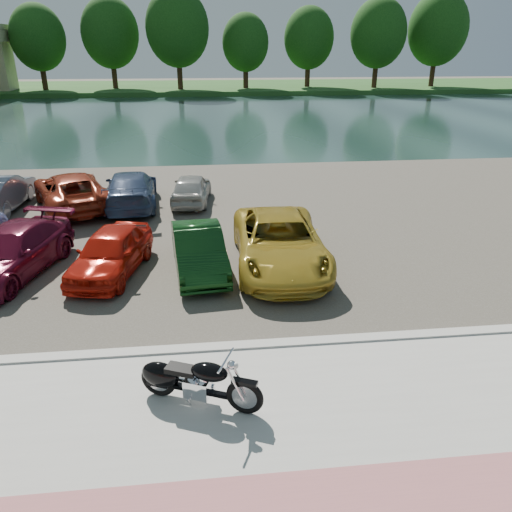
# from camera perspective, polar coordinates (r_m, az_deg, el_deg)

# --- Properties ---
(ground) EXTENTS (200.00, 200.00, 0.00)m
(ground) POSITION_cam_1_polar(r_m,az_deg,el_deg) (9.32, -0.42, -17.43)
(ground) COLOR #595447
(ground) RESTS_ON ground
(promenade) EXTENTS (60.00, 6.00, 0.10)m
(promenade) POSITION_cam_1_polar(r_m,az_deg,el_deg) (8.55, 0.33, -21.49)
(promenade) COLOR #B0AEA6
(promenade) RESTS_ON ground
(kerb) EXTENTS (60.00, 0.30, 0.14)m
(kerb) POSITION_cam_1_polar(r_m,az_deg,el_deg) (10.88, -1.53, -10.35)
(kerb) COLOR #B0AEA6
(kerb) RESTS_ON ground
(parking_lot) EXTENTS (60.00, 18.00, 0.04)m
(parking_lot) POSITION_cam_1_polar(r_m,az_deg,el_deg) (19.06, -3.88, 4.45)
(parking_lot) COLOR #454138
(parking_lot) RESTS_ON ground
(river) EXTENTS (120.00, 40.00, 0.00)m
(river) POSITION_cam_1_polar(r_m,az_deg,el_deg) (47.46, -5.65, 15.49)
(river) COLOR #1B312E
(river) RESTS_ON ground
(far_bank) EXTENTS (120.00, 24.00, 0.60)m
(far_bank) POSITION_cam_1_polar(r_m,az_deg,el_deg) (79.28, -6.15, 18.63)
(far_bank) COLOR #224D1B
(far_bank) RESTS_ON ground
(far_trees) EXTENTS (70.25, 10.68, 12.52)m
(far_trees) POSITION_cam_1_polar(r_m,az_deg,el_deg) (73.05, -2.61, 24.02)
(far_trees) COLOR #321C12
(far_trees) RESTS_ON far_bank
(motorcycle) EXTENTS (2.21, 1.15, 1.05)m
(motorcycle) POSITION_cam_1_polar(r_m,az_deg,el_deg) (9.19, -7.67, -13.86)
(motorcycle) COLOR black
(motorcycle) RESTS_ON promenade
(car_3) EXTENTS (3.02, 4.95, 1.34)m
(car_3) POSITION_cam_1_polar(r_m,az_deg,el_deg) (15.53, -26.18, 0.40)
(car_3) COLOR #530B20
(car_3) RESTS_ON parking_lot
(car_4) EXTENTS (2.32, 4.05, 1.30)m
(car_4) POSITION_cam_1_polar(r_m,az_deg,el_deg) (14.58, -16.27, 0.42)
(car_4) COLOR #B9190C
(car_4) RESTS_ON parking_lot
(car_5) EXTENTS (1.73, 4.00, 1.28)m
(car_5) POSITION_cam_1_polar(r_m,az_deg,el_deg) (14.27, -6.57, 0.72)
(car_5) COLOR #0E3611
(car_5) RESTS_ON parking_lot
(car_6) EXTENTS (2.67, 5.49, 1.51)m
(car_6) POSITION_cam_1_polar(r_m,az_deg,el_deg) (14.45, 2.70, 1.61)
(car_6) COLOR gold
(car_6) RESTS_ON parking_lot
(car_10) EXTENTS (4.18, 5.74, 1.45)m
(car_10) POSITION_cam_1_polar(r_m,az_deg,el_deg) (21.05, -20.33, 6.98)
(car_10) COLOR maroon
(car_10) RESTS_ON parking_lot
(car_11) EXTENTS (2.30, 4.99, 1.41)m
(car_11) POSITION_cam_1_polar(r_m,az_deg,el_deg) (20.73, -14.11, 7.43)
(car_11) COLOR #344566
(car_11) RESTS_ON parking_lot
(car_12) EXTENTS (1.80, 3.71, 1.22)m
(car_12) POSITION_cam_1_polar(r_m,az_deg,el_deg) (20.74, -7.41, 7.66)
(car_12) COLOR #A5A4A0
(car_12) RESTS_ON parking_lot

